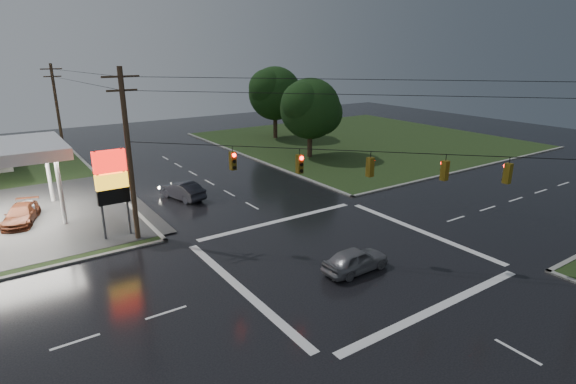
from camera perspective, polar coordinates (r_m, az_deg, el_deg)
ground at (r=27.67m, az=6.93°, el=-8.01°), size 120.00×120.00×0.00m
grass_ne at (r=62.86m, az=9.37°, el=6.51°), size 36.00×36.00×0.08m
pylon_sign at (r=30.78m, az=-21.51°, el=1.50°), size 2.00×0.35×6.00m
utility_pole_nw at (r=29.66m, az=-19.55°, el=4.56°), size 2.20×0.32×11.00m
utility_pole_n at (r=57.42m, az=-27.23°, el=9.27°), size 2.20×0.32×10.50m
traffic_signals at (r=25.56m, az=7.53°, el=5.20°), size 26.87×26.87×1.47m
tree_ne_near at (r=51.36m, az=2.98°, el=10.50°), size 7.99×6.80×8.98m
tree_ne_far at (r=62.79m, az=-1.54°, el=12.39°), size 8.46×7.20×9.80m
car_north at (r=38.38m, az=-13.27°, el=0.22°), size 2.65×4.74×1.48m
car_crossing at (r=25.67m, az=8.58°, el=-8.51°), size 4.09×1.71×1.38m
car_pump at (r=37.37m, az=-30.78°, el=-2.47°), size 3.17×4.92×1.33m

